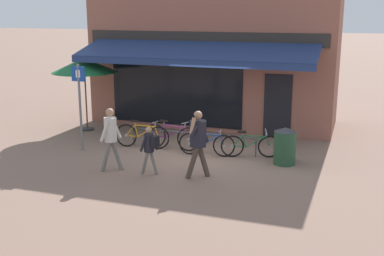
{
  "coord_description": "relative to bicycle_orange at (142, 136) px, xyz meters",
  "views": [
    {
      "loc": [
        4.25,
        -12.66,
        4.13
      ],
      "look_at": [
        0.15,
        -0.87,
        1.05
      ],
      "focal_mm": 45.0,
      "sensor_mm": 36.0,
      "label": 1
    }
  ],
  "objects": [
    {
      "name": "ground_plane",
      "position": [
        1.87,
        -0.29,
        -0.37
      ],
      "size": [
        160.0,
        160.0,
        0.0
      ],
      "primitive_type": "plane",
      "color": "#846656"
    },
    {
      "name": "litter_bin",
      "position": [
        4.38,
        -0.21,
        0.15
      ],
      "size": [
        0.61,
        0.61,
        1.04
      ],
      "color": "#23472D",
      "rests_on": "ground_plane"
    },
    {
      "name": "bicycle_blue",
      "position": [
        2.12,
        -0.15,
        -0.02
      ],
      "size": [
        1.66,
        0.52,
        0.8
      ],
      "rotation": [
        -0.08,
        0.0,
        0.1
      ],
      "color": "black",
      "rests_on": "ground_plane"
    },
    {
      "name": "bicycle_purple",
      "position": [
        0.9,
        0.15,
        0.01
      ],
      "size": [
        1.84,
        0.52,
        0.88
      ],
      "rotation": [
        -0.11,
        0.0,
        -0.06
      ],
      "color": "black",
      "rests_on": "ground_plane"
    },
    {
      "name": "pedestrian_second_adult",
      "position": [
        0.17,
        -2.26,
        0.66
      ],
      "size": [
        0.54,
        0.59,
        1.69
      ],
      "rotation": [
        0.0,
        0.0,
        3.32
      ],
      "color": "slate",
      "rests_on": "ground_plane"
    },
    {
      "name": "parking_sign",
      "position": [
        -1.56,
        -0.9,
        1.21
      ],
      "size": [
        0.44,
        0.07,
        2.6
      ],
      "color": "slate",
      "rests_on": "ground_plane"
    },
    {
      "name": "cafe_parasol",
      "position": [
        -2.76,
        1.38,
        1.9
      ],
      "size": [
        2.23,
        2.23,
        2.54
      ],
      "color": "#4C3D2D",
      "rests_on": "ground_plane"
    },
    {
      "name": "pedestrian_child",
      "position": [
        1.25,
        -2.2,
        0.42
      ],
      "size": [
        0.51,
        0.34,
        1.27
      ],
      "rotation": [
        0.0,
        0.0,
        2.97
      ],
      "color": "slate",
      "rests_on": "ground_plane"
    },
    {
      "name": "bicycle_orange",
      "position": [
        0.0,
        0.0,
        0.0
      ],
      "size": [
        1.75,
        0.52,
        0.86
      ],
      "rotation": [
        -0.11,
        0.0,
        0.08
      ],
      "color": "black",
      "rests_on": "ground_plane"
    },
    {
      "name": "bike_rack_rail",
      "position": [
        1.57,
        0.15,
        0.11
      ],
      "size": [
        3.97,
        0.04,
        0.57
      ],
      "color": "#47494F",
      "rests_on": "ground_plane"
    },
    {
      "name": "bicycle_green",
      "position": [
        3.38,
        0.06,
        -0.01
      ],
      "size": [
        1.7,
        0.62,
        0.83
      ],
      "rotation": [
        0.13,
        0.0,
        0.28
      ],
      "color": "black",
      "rests_on": "ground_plane"
    },
    {
      "name": "shop_front",
      "position": [
        1.07,
        4.08,
        2.17
      ],
      "size": [
        8.75,
        4.8,
        5.09
      ],
      "color": "#8E5647",
      "rests_on": "ground_plane"
    },
    {
      "name": "pedestrian_adult",
      "position": [
        2.48,
        -2.01,
        0.67
      ],
      "size": [
        0.58,
        0.75,
        1.73
      ],
      "rotation": [
        0.0,
        0.0,
        3.31
      ],
      "color": "#47382D",
      "rests_on": "ground_plane"
    }
  ]
}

